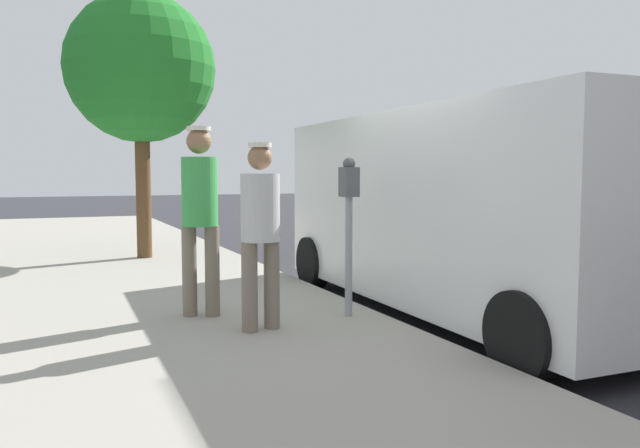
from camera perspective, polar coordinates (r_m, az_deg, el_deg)
ground_plane at (r=6.60m, az=14.39°, el=-8.83°), size 80.00×80.00×0.00m
sidewalk_slab at (r=5.27m, az=-17.86°, el=-11.51°), size 5.00×32.00×0.15m
parking_meter_near at (r=5.95m, az=2.65°, el=1.35°), size 0.14×0.18×1.52m
pedestrian_in_green at (r=6.05m, az=-10.89°, el=1.51°), size 0.34×0.34×1.81m
pedestrian_in_gray at (r=5.44m, az=-5.46°, el=-0.04°), size 0.36×0.34×1.63m
parked_van at (r=6.89m, az=13.20°, el=1.46°), size 2.21×5.24×2.15m
street_tree at (r=10.70m, az=-16.04°, el=13.41°), size 2.38×2.38×4.25m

